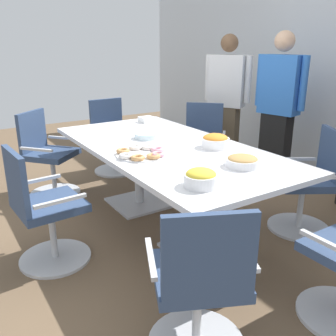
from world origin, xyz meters
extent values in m
cube|color=brown|center=(0.00, 0.00, -0.01)|extent=(10.00, 10.00, 0.01)
cube|color=white|center=(0.00, 0.00, 0.73)|extent=(2.40, 1.20, 0.04)
cube|color=silver|center=(-0.55, 0.00, 0.01)|extent=(0.56, 0.56, 0.02)
cylinder|color=silver|center=(-0.55, 0.00, 0.37)|extent=(0.09, 0.09, 0.69)
cube|color=silver|center=(0.55, 0.00, 0.01)|extent=(0.56, 0.56, 0.02)
cylinder|color=silver|center=(0.55, 0.00, 0.37)|extent=(0.09, 0.09, 0.69)
cylinder|color=silver|center=(-1.28, -0.67, 0.01)|extent=(0.76, 0.76, 0.02)
cylinder|color=silver|center=(-1.28, -0.67, 0.23)|extent=(0.05, 0.05, 0.41)
cube|color=#33476B|center=(-1.28, -0.67, 0.46)|extent=(0.65, 0.65, 0.06)
cube|color=#33476B|center=(-1.44, -0.80, 0.70)|extent=(0.32, 0.36, 0.42)
cube|color=silver|center=(-1.44, -0.48, 0.58)|extent=(0.30, 0.26, 0.02)
cube|color=silver|center=(-1.12, -0.85, 0.58)|extent=(0.30, 0.26, 0.02)
cylinder|color=silver|center=(0.02, -1.05, 0.01)|extent=(0.57, 0.57, 0.02)
cylinder|color=silver|center=(0.02, -1.05, 0.23)|extent=(0.05, 0.05, 0.41)
cube|color=#33476B|center=(0.02, -1.05, 0.46)|extent=(0.49, 0.49, 0.06)
cube|color=#33476B|center=(0.04, -1.26, 0.70)|extent=(0.44, 0.07, 0.42)
cube|color=silver|center=(-0.22, -1.07, 0.58)|extent=(0.05, 0.37, 0.02)
cube|color=silver|center=(0.27, -1.03, 0.58)|extent=(0.05, 0.37, 0.02)
cylinder|color=silver|center=(1.30, -0.64, 0.23)|extent=(0.05, 0.05, 0.41)
cube|color=#33476B|center=(1.30, -0.64, 0.46)|extent=(0.61, 0.61, 0.06)
cube|color=#33476B|center=(1.49, -0.73, 0.70)|extent=(0.22, 0.41, 0.42)
cube|color=silver|center=(1.20, -0.87, 0.58)|extent=(0.35, 0.18, 0.02)
cube|color=silver|center=(1.41, -0.42, 0.58)|extent=(0.35, 0.18, 0.02)
cube|color=silver|center=(1.61, 0.00, 0.58)|extent=(0.37, 0.03, 0.02)
cylinder|color=silver|center=(0.70, 0.95, 0.01)|extent=(0.74, 0.74, 0.02)
cylinder|color=silver|center=(0.70, 0.95, 0.23)|extent=(0.05, 0.05, 0.41)
cube|color=#33476B|center=(0.70, 0.95, 0.46)|extent=(0.63, 0.63, 0.06)
cube|color=#33476B|center=(0.81, 1.13, 0.70)|extent=(0.39, 0.26, 0.42)
cube|color=silver|center=(0.91, 0.83, 0.58)|extent=(0.22, 0.33, 0.02)
cube|color=silver|center=(0.49, 1.08, 0.58)|extent=(0.22, 0.33, 0.02)
cylinder|color=silver|center=(-0.74, 0.94, 0.01)|extent=(0.76, 0.76, 0.02)
cylinder|color=silver|center=(-0.74, 0.94, 0.23)|extent=(0.05, 0.05, 0.41)
cube|color=#33476B|center=(-0.74, 0.94, 0.46)|extent=(0.65, 0.65, 0.06)
cube|color=#33476B|center=(-0.89, 1.08, 0.70)|extent=(0.33, 0.35, 0.42)
cube|color=silver|center=(-0.57, 1.12, 0.58)|extent=(0.29, 0.27, 0.02)
cube|color=silver|center=(-0.90, 0.76, 0.58)|extent=(0.29, 0.27, 0.02)
cylinder|color=silver|center=(-1.61, 0.22, 0.01)|extent=(0.55, 0.55, 0.02)
cylinder|color=silver|center=(-1.61, 0.22, 0.23)|extent=(0.05, 0.05, 0.41)
cube|color=#33476B|center=(-1.61, 0.22, 0.46)|extent=(0.47, 0.47, 0.06)
cube|color=#33476B|center=(-1.82, 0.22, 0.70)|extent=(0.05, 0.44, 0.42)
cube|color=silver|center=(-1.62, 0.47, 0.58)|extent=(0.37, 0.04, 0.02)
cube|color=silver|center=(-1.61, -0.02, 0.58)|extent=(0.37, 0.04, 0.02)
cube|color=brown|center=(-1.05, 1.56, 0.40)|extent=(0.38, 0.33, 0.81)
cube|color=white|center=(-1.05, 1.56, 1.12)|extent=(0.49, 0.40, 0.64)
sphere|color=brown|center=(-1.05, 1.56, 1.58)|extent=(0.22, 0.22, 0.22)
cylinder|color=white|center=(-0.82, 1.69, 1.16)|extent=(0.11, 0.11, 0.57)
cylinder|color=white|center=(-1.28, 1.44, 1.16)|extent=(0.11, 0.11, 0.57)
cube|color=black|center=(-0.29, 1.68, 0.41)|extent=(0.36, 0.27, 0.82)
cube|color=blue|center=(-0.29, 1.68, 1.14)|extent=(0.48, 0.31, 0.65)
sphere|color=#DBAD89|center=(-0.29, 1.68, 1.61)|extent=(0.22, 0.22, 0.22)
cylinder|color=blue|center=(-0.03, 1.74, 1.17)|extent=(0.10, 0.10, 0.58)
cylinder|color=blue|center=(-0.55, 1.62, 1.17)|extent=(0.10, 0.10, 0.58)
cylinder|color=white|center=(0.75, 0.16, 0.78)|extent=(0.24, 0.24, 0.06)
ellipsoid|color=tan|center=(0.75, 0.16, 0.81)|extent=(0.21, 0.21, 0.05)
cylinder|color=white|center=(0.90, -0.33, 0.79)|extent=(0.21, 0.21, 0.08)
ellipsoid|color=yellow|center=(0.90, -0.33, 0.83)|extent=(0.19, 0.19, 0.07)
cylinder|color=white|center=(0.25, 0.31, 0.79)|extent=(0.24, 0.24, 0.08)
ellipsoid|color=orange|center=(0.25, 0.31, 0.83)|extent=(0.21, 0.21, 0.07)
cylinder|color=white|center=(0.12, -0.33, 0.76)|extent=(0.39, 0.39, 0.01)
torus|color=tan|center=(0.27, -0.30, 0.78)|extent=(0.11, 0.11, 0.03)
torus|color=pink|center=(0.24, -0.25, 0.78)|extent=(0.11, 0.11, 0.03)
torus|color=pink|center=(0.13, -0.18, 0.78)|extent=(0.11, 0.11, 0.03)
torus|color=white|center=(0.02, -0.21, 0.78)|extent=(0.11, 0.11, 0.03)
torus|color=white|center=(-0.03, -0.30, 0.78)|extent=(0.11, 0.11, 0.03)
torus|color=tan|center=(0.01, -0.44, 0.78)|extent=(0.11, 0.11, 0.03)
torus|color=white|center=(0.15, -0.48, 0.78)|extent=(0.11, 0.11, 0.03)
torus|color=tan|center=(0.24, -0.42, 0.78)|extent=(0.11, 0.11, 0.03)
cylinder|color=white|center=(-0.33, -0.02, 0.75)|extent=(0.23, 0.23, 0.01)
cylinder|color=silver|center=(-0.33, -0.02, 0.76)|extent=(0.23, 0.23, 0.01)
cylinder|color=white|center=(-0.33, -0.02, 0.77)|extent=(0.23, 0.23, 0.01)
cylinder|color=silver|center=(-0.33, -0.02, 0.77)|extent=(0.23, 0.23, 0.01)
cylinder|color=white|center=(-0.33, -0.02, 0.78)|extent=(0.23, 0.23, 0.01)
cylinder|color=silver|center=(-0.33, -0.02, 0.78)|extent=(0.23, 0.23, 0.01)
cylinder|color=white|center=(-0.33, -0.02, 0.79)|extent=(0.23, 0.23, 0.01)
cylinder|color=silver|center=(-0.33, -0.02, 0.80)|extent=(0.23, 0.23, 0.01)
cube|color=white|center=(-0.96, 0.33, 0.78)|extent=(0.15, 0.15, 0.06)
camera|label=1|loc=(2.62, -1.67, 1.61)|focal=39.94mm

